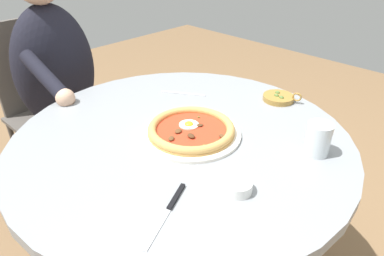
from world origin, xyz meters
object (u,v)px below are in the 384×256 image
at_px(fork_utensil, 183,93).
at_px(cafe_chair_diner, 48,97).
at_px(olive_pan, 279,98).
at_px(pizza_on_plate, 191,130).
at_px(water_glass, 318,141).
at_px(ramekin_capers, 238,186).
at_px(steak_knife, 172,205).
at_px(diner_person, 64,111).
at_px(dining_table, 182,167).

bearing_deg(fork_utensil, cafe_chair_diner, 18.94).
bearing_deg(olive_pan, cafe_chair_diner, 24.34).
xyz_separation_m(olive_pan, fork_utensil, (0.29, 0.21, -0.01)).
xyz_separation_m(pizza_on_plate, water_glass, (-0.32, -0.18, 0.03)).
bearing_deg(ramekin_capers, steak_knife, 62.33).
bearing_deg(pizza_on_plate, water_glass, -150.93).
bearing_deg(steak_knife, fork_utensil, -46.72).
distance_m(water_glass, steak_knife, 0.46).
bearing_deg(steak_knife, olive_pan, -79.14).
xyz_separation_m(water_glass, steak_knife, (0.14, 0.43, -0.04)).
height_order(ramekin_capers, diner_person, diner_person).
xyz_separation_m(olive_pan, diner_person, (0.85, 0.45, -0.20)).
bearing_deg(pizza_on_plate, olive_pan, -98.59).
distance_m(pizza_on_plate, cafe_chair_diner, 0.96).
bearing_deg(cafe_chair_diner, water_glass, -169.64).
bearing_deg(olive_pan, dining_table, 78.84).
height_order(pizza_on_plate, ramekin_capers, pizza_on_plate).
xyz_separation_m(steak_knife, diner_person, (0.98, -0.21, -0.19)).
distance_m(ramekin_capers, olive_pan, 0.55).
height_order(dining_table, ramekin_capers, ramekin_capers).
relative_size(water_glass, olive_pan, 0.70).
height_order(diner_person, cafe_chair_diner, diner_person).
distance_m(pizza_on_plate, fork_utensil, 0.30).
xyz_separation_m(steak_knife, fork_utensil, (0.42, -0.45, -0.00)).
bearing_deg(dining_table, steak_knife, 131.90).
distance_m(olive_pan, cafe_chair_diner, 1.12).
xyz_separation_m(dining_table, cafe_chair_diner, (0.92, 0.03, -0.05)).
relative_size(ramekin_capers, olive_pan, 0.52).
relative_size(dining_table, diner_person, 0.89).
relative_size(dining_table, steak_knife, 5.29).
xyz_separation_m(fork_utensil, diner_person, (0.56, 0.24, -0.19)).
height_order(steak_knife, olive_pan, olive_pan).
height_order(water_glass, ramekin_capers, water_glass).
xyz_separation_m(dining_table, water_glass, (-0.34, -0.20, 0.17)).
height_order(water_glass, cafe_chair_diner, cafe_chair_diner).
bearing_deg(olive_pan, fork_utensil, 35.61).
distance_m(steak_knife, ramekin_capers, 0.17).
xyz_separation_m(water_glass, ramekin_capers, (0.06, 0.29, -0.03)).
height_order(steak_knife, ramekin_capers, ramekin_capers).
distance_m(steak_knife, fork_utensil, 0.61).
relative_size(steak_knife, fork_utensil, 1.28).
relative_size(water_glass, cafe_chair_diner, 0.10).
xyz_separation_m(steak_knife, olive_pan, (0.13, -0.66, 0.01)).
bearing_deg(steak_knife, dining_table, -48.10).
relative_size(dining_table, olive_pan, 7.70).
height_order(dining_table, steak_knife, steak_knife).
relative_size(pizza_on_plate, water_glass, 3.24).
xyz_separation_m(pizza_on_plate, diner_person, (0.79, 0.05, -0.21)).
distance_m(dining_table, diner_person, 0.77).
height_order(pizza_on_plate, steak_knife, pizza_on_plate).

